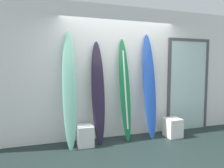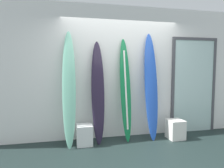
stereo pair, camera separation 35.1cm
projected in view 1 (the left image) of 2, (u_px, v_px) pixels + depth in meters
name	position (u px, v px, depth m)	size (l,w,h in m)	color
ground	(144.00, 161.00, 3.24)	(8.00, 8.00, 0.04)	#1B2827
wall_back	(118.00, 72.00, 4.35)	(7.20, 0.20, 2.80)	white
surfboard_seafoam	(69.00, 90.00, 3.69)	(0.27, 0.51, 2.22)	#7ECDAD
surfboard_charcoal	(98.00, 92.00, 3.90)	(0.27, 0.41, 2.03)	#231A2F
surfboard_emerald	(125.00, 89.00, 4.10)	(0.24, 0.41, 2.11)	#13713D
surfboard_cobalt	(149.00, 86.00, 4.23)	(0.30, 0.43, 2.23)	blue
display_block_left	(173.00, 128.00, 4.31)	(0.33, 0.33, 0.40)	white
display_block_center	(85.00, 136.00, 3.80)	(0.30, 0.30, 0.39)	silver
glass_door	(188.00, 83.00, 4.78)	(1.12, 0.06, 2.18)	silver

